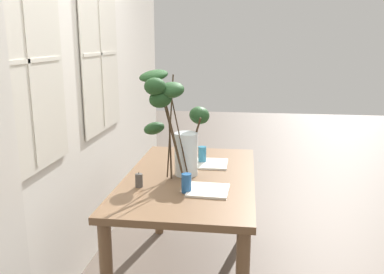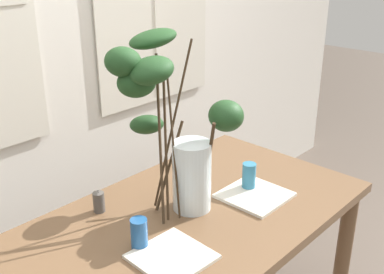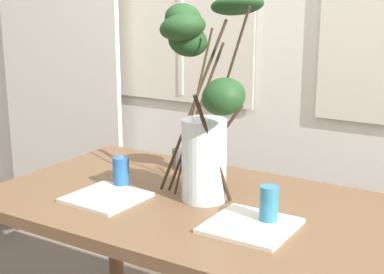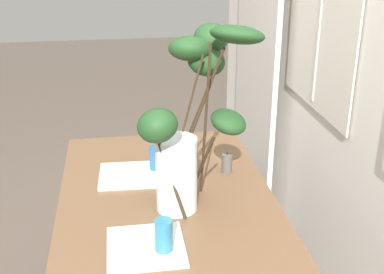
% 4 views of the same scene
% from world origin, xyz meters
% --- Properties ---
extents(curtain_sheer_side, '(0.86, 0.03, 2.21)m').
position_xyz_m(curtain_sheer_side, '(-1.33, 0.70, 1.10)').
color(curtain_sheer_side, silver).
rests_on(curtain_sheer_side, ground).
extents(dining_table, '(1.48, 0.86, 0.78)m').
position_xyz_m(dining_table, '(0.00, 0.00, 0.67)').
color(dining_table, brown).
rests_on(dining_table, ground).
extents(vase_with_branches, '(0.51, 0.50, 0.73)m').
position_xyz_m(vase_with_branches, '(-0.02, 0.10, 1.14)').
color(vase_with_branches, silver).
rests_on(vase_with_branches, dining_table).
extents(drinking_glass_blue_left, '(0.06, 0.06, 0.12)m').
position_xyz_m(drinking_glass_blue_left, '(-0.31, -0.02, 0.84)').
color(drinking_glass_blue_left, '#235693').
rests_on(drinking_glass_blue_left, dining_table).
extents(drinking_glass_blue_right, '(0.06, 0.06, 0.13)m').
position_xyz_m(drinking_glass_blue_right, '(0.31, -0.05, 0.84)').
color(drinking_glass_blue_right, teal).
rests_on(drinking_glass_blue_right, dining_table).
extents(plate_square_left, '(0.26, 0.26, 0.01)m').
position_xyz_m(plate_square_left, '(-0.27, -0.15, 0.78)').
color(plate_square_left, silver).
rests_on(plate_square_left, dining_table).
extents(plate_square_right, '(0.26, 0.26, 0.01)m').
position_xyz_m(plate_square_right, '(0.27, -0.11, 0.78)').
color(plate_square_right, silver).
rests_on(plate_square_right, dining_table).
extents(pillar_candle, '(0.05, 0.05, 0.10)m').
position_xyz_m(pillar_candle, '(-0.25, 0.29, 0.82)').
color(pillar_candle, '#514C47').
rests_on(pillar_candle, dining_table).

